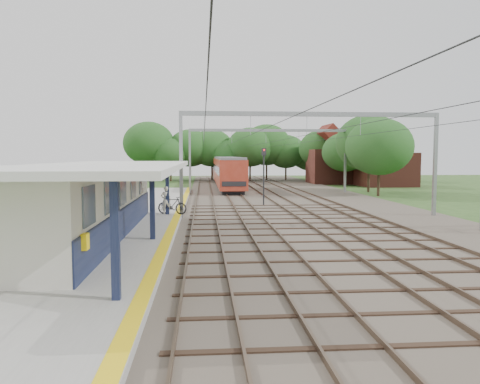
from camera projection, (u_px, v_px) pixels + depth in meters
name	position (u px, v px, depth m)	size (l,w,h in m)	color
ground	(309.00, 278.00, 15.88)	(160.00, 160.00, 0.00)	#2D4C1E
ballast_bed	(281.00, 197.00, 46.00)	(18.00, 90.00, 0.10)	#473D33
platform	(141.00, 219.00, 29.19)	(5.00, 52.00, 0.35)	gray
yellow_stripe	(177.00, 216.00, 29.35)	(0.45, 52.00, 0.01)	yellow
station_building	(91.00, 201.00, 21.98)	(3.41, 18.00, 3.40)	beige
canopy	(110.00, 167.00, 20.94)	(6.40, 20.00, 3.44)	#101835
rail_tracks	(255.00, 196.00, 45.80)	(11.80, 88.00, 0.15)	brown
catenary_system	(283.00, 140.00, 40.84)	(17.22, 88.00, 7.00)	gray
tree_band	(251.00, 150.00, 72.56)	(31.72, 30.88, 8.82)	#382619
house_near	(386.00, 164.00, 63.00)	(7.00, 6.12, 7.89)	brown
house_far	(337.00, 162.00, 68.56)	(8.00, 6.12, 8.66)	brown
person	(166.00, 200.00, 30.22)	(0.67, 0.44, 1.83)	beige
bicycle	(172.00, 205.00, 30.27)	(0.56, 1.99, 1.19)	black
train	(225.00, 170.00, 64.89)	(2.93, 36.47, 3.85)	black
signal_post	(264.00, 168.00, 38.12)	(0.38, 0.33, 4.75)	black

